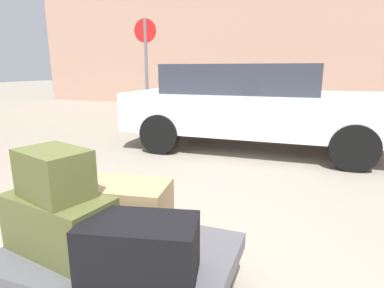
{
  "coord_description": "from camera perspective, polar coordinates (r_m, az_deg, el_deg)",
  "views": [
    {
      "loc": [
        0.96,
        -1.38,
        1.34
      ],
      "look_at": [
        0.0,
        1.2,
        0.69
      ],
      "focal_mm": 29.59,
      "sensor_mm": 36.0,
      "label": 1
    }
  ],
  "objects": [
    {
      "name": "bollard_kerb_near",
      "position": [
        8.73,
        31.14,
        4.46
      ],
      "size": [
        0.25,
        0.25,
        0.57
      ],
      "primitive_type": "cylinder",
      "color": "#72665B",
      "rests_on": "ground_plane"
    },
    {
      "name": "luggage_cart",
      "position": [
        1.99,
        -12.89,
        -19.61
      ],
      "size": [
        1.29,
        0.86,
        0.34
      ],
      "color": "#4C4C51",
      "rests_on": "ground_plane"
    },
    {
      "name": "parked_car",
      "position": [
        5.52,
        10.96,
        7.04
      ],
      "size": [
        4.35,
        2.01,
        1.42
      ],
      "color": "silver",
      "rests_on": "ground_plane"
    },
    {
      "name": "duffel_bag_tan_front_left",
      "position": [
        2.05,
        -12.14,
        -11.2
      ],
      "size": [
        0.6,
        0.42,
        0.32
      ],
      "primitive_type": "cube",
      "rotation": [
        0.0,
        0.0,
        0.15
      ],
      "color": "#9E7F56",
      "rests_on": "luggage_cart"
    },
    {
      "name": "duffel_bag_black_rear_right",
      "position": [
        1.63,
        -9.44,
        -18.23
      ],
      "size": [
        0.61,
        0.42,
        0.3
      ],
      "primitive_type": "cube",
      "rotation": [
        0.0,
        0.0,
        0.22
      ],
      "color": "black",
      "rests_on": "luggage_cart"
    },
    {
      "name": "no_parking_sign",
      "position": [
        7.22,
        -8.26,
        14.31
      ],
      "size": [
        0.5,
        0.07,
        2.4
      ],
      "color": "slate",
      "rests_on": "ground_plane"
    },
    {
      "name": "duffel_bag_olive_front_right",
      "position": [
        1.96,
        -22.76,
        -13.06
      ],
      "size": [
        0.66,
        0.41,
        0.33
      ],
      "primitive_type": "cube",
      "rotation": [
        0.0,
        0.0,
        -0.17
      ],
      "color": "#4C5128",
      "rests_on": "luggage_cart"
    },
    {
      "name": "duffel_bag_olive_topmost_pile",
      "position": [
        1.86,
        -23.58,
        -4.86
      ],
      "size": [
        0.44,
        0.36,
        0.26
      ],
      "primitive_type": "cube",
      "rotation": [
        0.0,
        0.0,
        -0.29
      ],
      "color": "#4C5128",
      "rests_on": "duffel_bag_olive_front_right"
    }
  ]
}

